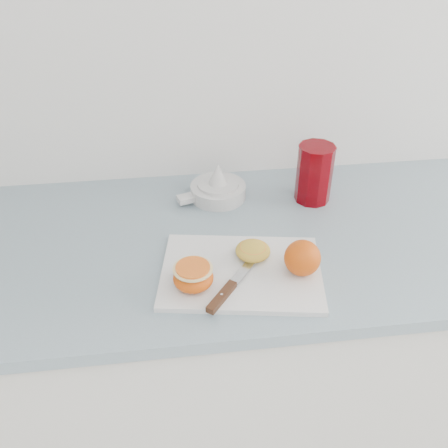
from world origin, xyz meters
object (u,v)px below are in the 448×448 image
(half_orange, at_px, (193,277))
(counter, at_px, (271,356))
(citrus_juicer, at_px, (217,188))
(cutting_board, at_px, (241,272))
(red_tumbler, at_px, (314,175))

(half_orange, bearing_deg, counter, 38.60)
(citrus_juicer, bearing_deg, counter, -52.24)
(cutting_board, relative_size, red_tumbler, 2.21)
(counter, height_order, cutting_board, cutting_board)
(counter, relative_size, citrus_juicer, 13.51)
(citrus_juicer, distance_m, red_tumbler, 0.25)
(counter, height_order, red_tumbler, red_tumbler)
(counter, bearing_deg, red_tumbler, 50.28)
(cutting_board, relative_size, citrus_juicer, 1.84)
(citrus_juicer, relative_size, red_tumbler, 1.20)
(half_orange, xyz_separation_m, citrus_juicer, (0.09, 0.35, -0.01))
(counter, distance_m, half_orange, 0.56)
(half_orange, relative_size, red_tumbler, 0.54)
(counter, xyz_separation_m, citrus_juicer, (-0.13, 0.17, 0.47))
(half_orange, distance_m, red_tumbler, 0.45)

